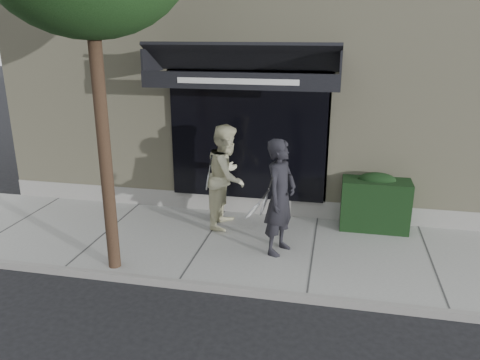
# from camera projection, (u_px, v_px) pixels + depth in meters

# --- Properties ---
(ground) EXTENTS (80.00, 80.00, 0.00)m
(ground) POSITION_uv_depth(u_px,v_px,m) (313.00, 256.00, 8.41)
(ground) COLOR black
(ground) RESTS_ON ground
(sidewalk) EXTENTS (20.00, 3.00, 0.12)m
(sidewalk) POSITION_uv_depth(u_px,v_px,m) (313.00, 253.00, 8.39)
(sidewalk) COLOR gray
(sidewalk) RESTS_ON ground
(curb) EXTENTS (20.00, 0.10, 0.14)m
(curb) POSITION_uv_depth(u_px,v_px,m) (307.00, 298.00, 6.95)
(curb) COLOR gray
(curb) RESTS_ON ground
(building_facade) EXTENTS (14.30, 8.04, 5.64)m
(building_facade) POSITION_uv_depth(u_px,v_px,m) (329.00, 76.00, 12.19)
(building_facade) COLOR tan
(building_facade) RESTS_ON ground
(hedge) EXTENTS (1.30, 0.70, 1.14)m
(hedge) POSITION_uv_depth(u_px,v_px,m) (375.00, 202.00, 9.16)
(hedge) COLOR black
(hedge) RESTS_ON sidewalk
(pedestrian_front) EXTENTS (0.91, 1.03, 2.04)m
(pedestrian_front) POSITION_uv_depth(u_px,v_px,m) (280.00, 197.00, 8.01)
(pedestrian_front) COLOR black
(pedestrian_front) RESTS_ON sidewalk
(pedestrian_back) EXTENTS (0.83, 1.04, 2.05)m
(pedestrian_back) POSITION_uv_depth(u_px,v_px,m) (227.00, 176.00, 9.15)
(pedestrian_back) COLOR beige
(pedestrian_back) RESTS_ON sidewalk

